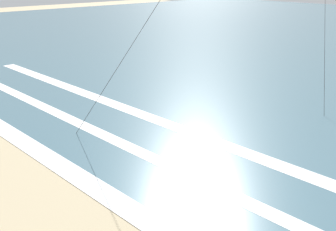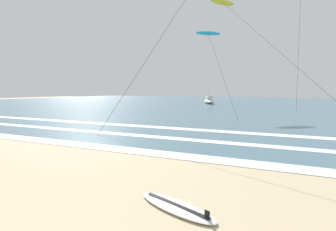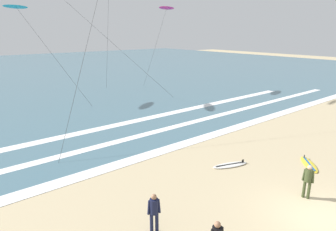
% 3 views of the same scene
% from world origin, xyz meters
% --- Properties ---
extents(ground_plane, '(160.00, 160.00, 0.00)m').
position_xyz_m(ground_plane, '(0.00, 0.00, 0.00)').
color(ground_plane, tan).
extents(ocean_surface, '(140.00, 90.00, 0.01)m').
position_xyz_m(ocean_surface, '(0.00, 54.01, 0.01)').
color(ocean_surface, '#476B7A').
rests_on(ocean_surface, ground).
extents(wave_foam_shoreline, '(57.00, 0.96, 0.01)m').
position_xyz_m(wave_foam_shoreline, '(-0.77, 9.41, 0.01)').
color(wave_foam_shoreline, white).
rests_on(wave_foam_shoreline, ocean_surface).
extents(wave_foam_mid_break, '(56.58, 0.73, 0.01)m').
position_xyz_m(wave_foam_mid_break, '(-1.46, 12.55, 0.01)').
color(wave_foam_mid_break, white).
rests_on(wave_foam_mid_break, ocean_surface).
extents(wave_foam_outer_break, '(45.02, 0.91, 0.01)m').
position_xyz_m(wave_foam_outer_break, '(-1.12, 15.79, 0.01)').
color(wave_foam_outer_break, white).
rests_on(wave_foam_outer_break, ocean_surface).
extents(surfer_left_far, '(0.50, 0.32, 1.60)m').
position_xyz_m(surfer_left_far, '(-5.72, 3.54, 0.96)').
color(surfer_left_far, '#141938').
rests_on(surfer_left_far, ground).
extents(surfer_foreground_main, '(0.32, 0.51, 1.60)m').
position_xyz_m(surfer_foreground_main, '(0.96, 1.16, 0.96)').
color(surfer_foreground_main, '#384223').
rests_on(surfer_foreground_main, ground).
extents(surfboard_left_pile, '(1.91, 1.90, 0.25)m').
position_xyz_m(surfboard_left_pile, '(4.38, 2.68, 0.05)').
color(surfboard_left_pile, yellow).
rests_on(surfboard_left_pile, ground).
extents(surfboard_foreground_flat, '(2.18, 1.27, 0.25)m').
position_xyz_m(surfboard_foreground_flat, '(0.86, 5.39, 0.05)').
color(surfboard_foreground_flat, silver).
rests_on(surfboard_foreground_flat, ground).
extents(kite_cyan_low_near, '(5.91, 7.62, 9.74)m').
position_xyz_m(kite_cyan_low_near, '(-3.72, 29.09, 9.47)').
color(kite_cyan_low_near, '#23A8C6').
rests_on(kite_cyan_low_near, ground).
extents(kite_magenta_high_right, '(3.28, 4.75, 10.09)m').
position_xyz_m(kite_magenta_high_right, '(11.84, 24.85, 9.82)').
color(kite_magenta_high_right, '#CC2384').
rests_on(kite_magenta_high_right, ground).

